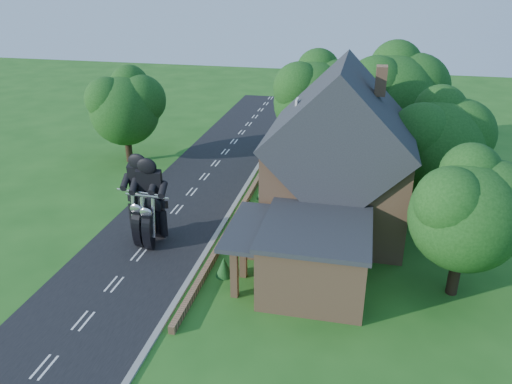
% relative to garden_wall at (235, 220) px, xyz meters
% --- Properties ---
extents(ground, '(120.00, 120.00, 0.00)m').
position_rel_garden_wall_xyz_m(ground, '(-4.30, -5.00, -0.20)').
color(ground, '#215B19').
rests_on(ground, ground).
extents(road, '(7.00, 80.00, 0.02)m').
position_rel_garden_wall_xyz_m(road, '(-4.30, -5.00, -0.19)').
color(road, black).
rests_on(road, ground).
extents(kerb, '(0.30, 80.00, 0.12)m').
position_rel_garden_wall_xyz_m(kerb, '(-0.65, -5.00, -0.14)').
color(kerb, gray).
rests_on(kerb, ground).
extents(garden_wall, '(0.30, 22.00, 0.40)m').
position_rel_garden_wall_xyz_m(garden_wall, '(0.00, 0.00, 0.00)').
color(garden_wall, '#996F4E').
rests_on(garden_wall, ground).
extents(house, '(9.54, 8.64, 10.24)m').
position_rel_garden_wall_xyz_m(house, '(6.19, 1.00, 4.14)').
color(house, '#996F4E').
rests_on(house, ground).
extents(annex, '(7.05, 5.94, 3.44)m').
position_rel_garden_wall_xyz_m(annex, '(5.57, -5.80, 1.57)').
color(annex, '#996F4E').
rests_on(annex, ground).
extents(tree_annex_side, '(5.64, 5.20, 7.48)m').
position_rel_garden_wall_xyz_m(tree_annex_side, '(12.83, -4.90, 4.49)').
color(tree_annex_side, black).
rests_on(tree_annex_side, ground).
extents(tree_house_right, '(6.51, 6.00, 8.40)m').
position_rel_garden_wall_xyz_m(tree_house_right, '(12.35, 3.62, 4.99)').
color(tree_house_right, black).
rests_on(tree_house_right, ground).
extents(tree_behind_house, '(7.81, 7.20, 10.08)m').
position_rel_garden_wall_xyz_m(tree_behind_house, '(9.88, 11.14, 6.03)').
color(tree_behind_house, black).
rests_on(tree_behind_house, ground).
extents(tree_behind_left, '(6.94, 6.40, 9.16)m').
position_rel_garden_wall_xyz_m(tree_behind_left, '(3.86, 12.13, 5.53)').
color(tree_behind_left, black).
rests_on(tree_behind_left, ground).
extents(tree_far_road, '(6.08, 5.60, 7.84)m').
position_rel_garden_wall_xyz_m(tree_far_road, '(-11.16, 9.11, 4.64)').
color(tree_far_road, black).
rests_on(tree_far_road, ground).
extents(shrub_a, '(0.90, 0.90, 1.10)m').
position_rel_garden_wall_xyz_m(shrub_a, '(1.00, -6.00, 0.35)').
color(shrub_a, '#133E16').
rests_on(shrub_a, ground).
extents(shrub_b, '(0.90, 0.90, 1.10)m').
position_rel_garden_wall_xyz_m(shrub_b, '(1.00, -3.50, 0.35)').
color(shrub_b, '#133E16').
rests_on(shrub_b, ground).
extents(shrub_c, '(0.90, 0.90, 1.10)m').
position_rel_garden_wall_xyz_m(shrub_c, '(1.00, -1.00, 0.35)').
color(shrub_c, '#133E16').
rests_on(shrub_c, ground).
extents(shrub_d, '(0.90, 0.90, 1.10)m').
position_rel_garden_wall_xyz_m(shrub_d, '(1.00, 4.00, 0.35)').
color(shrub_d, '#133E16').
rests_on(shrub_d, ground).
extents(shrub_e, '(0.90, 0.90, 1.10)m').
position_rel_garden_wall_xyz_m(shrub_e, '(1.00, 6.50, 0.35)').
color(shrub_e, '#133E16').
rests_on(shrub_e, ground).
extents(shrub_f, '(0.90, 0.90, 1.10)m').
position_rel_garden_wall_xyz_m(shrub_f, '(1.00, 9.00, 0.35)').
color(shrub_f, '#133E16').
rests_on(shrub_f, ground).
extents(motorcycle_lead, '(0.49, 1.75, 1.62)m').
position_rel_garden_wall_xyz_m(motorcycle_lead, '(-3.88, -3.61, 0.61)').
color(motorcycle_lead, black).
rests_on(motorcycle_lead, ground).
extents(motorcycle_follow, '(0.65, 1.82, 1.66)m').
position_rel_garden_wall_xyz_m(motorcycle_follow, '(-4.50, -3.38, 0.63)').
color(motorcycle_follow, black).
rests_on(motorcycle_follow, ground).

